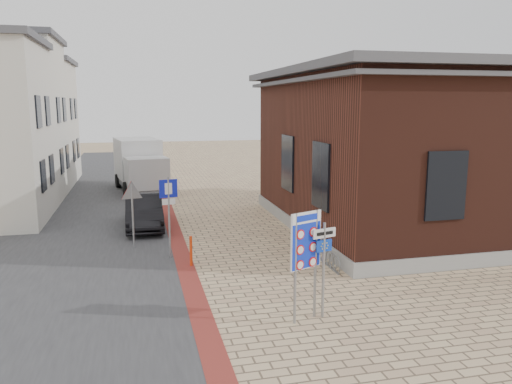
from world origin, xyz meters
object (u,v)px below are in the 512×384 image
box_truck (140,164)px  bollard (191,251)px  sedan (144,211)px  parking_sign (169,202)px  essen_sign (324,255)px  border_sign (306,243)px

box_truck → bollard: size_ratio=6.15×
box_truck → bollard: box_truck is taller
sedan → parking_sign: 4.89m
box_truck → essen_sign: box_truck is taller
border_sign → parking_sign: 6.67m
border_sign → bollard: border_sign is taller
sedan → border_sign: border_sign is taller
bollard → parking_sign: bearing=117.9°
box_truck → parking_sign: bearing=-95.7°
bollard → essen_sign: bearing=-59.7°
sedan → border_sign: (3.70, -10.66, 1.27)m
essen_sign → parking_sign: size_ratio=0.86×
bollard → border_sign: bearing=-64.6°
sedan → bollard: bearing=-76.5°
sedan → border_sign: size_ratio=1.59×
sedan → bollard: sedan is taller
sedan → parking_sign: (0.79, -4.66, 1.26)m
parking_sign → box_truck: bearing=82.0°
box_truck → parking_sign: (0.82, -14.42, 0.35)m
essen_sign → border_sign: bearing=172.1°
parking_sign → bollard: 1.96m
box_truck → essen_sign: (4.23, -20.36, -0.01)m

